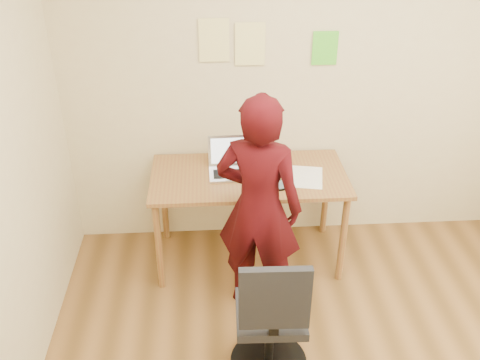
{
  "coord_description": "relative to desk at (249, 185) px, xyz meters",
  "views": [
    {
      "loc": [
        -0.68,
        -1.92,
        2.64
      ],
      "look_at": [
        -0.5,
        0.95,
        0.95
      ],
      "focal_mm": 40.0,
      "sensor_mm": 36.0,
      "label": 1
    }
  ],
  "objects": [
    {
      "name": "paper_sheet",
      "position": [
        0.41,
        -0.06,
        0.09
      ],
      "size": [
        0.28,
        0.35,
        0.0
      ],
      "primitive_type": "cube",
      "rotation": [
        0.0,
        0.0,
        -0.2
      ],
      "color": "white",
      "rests_on": "desk"
    },
    {
      "name": "wall_note_right",
      "position": [
        0.56,
        0.36,
        0.89
      ],
      "size": [
        0.18,
        0.0,
        0.24
      ],
      "primitive_type": "cube",
      "color": "#57D830",
      "rests_on": "room"
    },
    {
      "name": "office_chair",
      "position": [
        0.04,
        -1.11,
        -0.27
      ],
      "size": [
        0.47,
        0.47,
        0.9
      ],
      "rotation": [
        0.0,
        0.0,
        -0.03
      ],
      "color": "black",
      "rests_on": "ground"
    },
    {
      "name": "person",
      "position": [
        0.03,
        -0.48,
        0.12
      ],
      "size": [
        0.66,
        0.54,
        1.54
      ],
      "primitive_type": "imported",
      "rotation": [
        0.0,
        0.0,
        2.79
      ],
      "color": "#37070B",
      "rests_on": "ground"
    },
    {
      "name": "room",
      "position": [
        0.41,
        -1.38,
        0.7
      ],
      "size": [
        3.58,
        3.58,
        2.78
      ],
      "color": "brown",
      "rests_on": "ground"
    },
    {
      "name": "wall_note_left",
      "position": [
        -0.22,
        0.36,
        0.96
      ],
      "size": [
        0.21,
        0.0,
        0.3
      ],
      "primitive_type": "cube",
      "color": "#F5EA92",
      "rests_on": "room"
    },
    {
      "name": "phone",
      "position": [
        0.21,
        -0.17,
        0.09
      ],
      "size": [
        0.09,
        0.14,
        0.01
      ],
      "rotation": [
        0.0,
        0.0,
        0.23
      ],
      "color": "black",
      "rests_on": "desk"
    },
    {
      "name": "wall_note_mid",
      "position": [
        0.03,
        0.36,
        0.92
      ],
      "size": [
        0.21,
        0.0,
        0.3
      ],
      "primitive_type": "cube",
      "color": "#F5EA92",
      "rests_on": "room"
    },
    {
      "name": "desk",
      "position": [
        0.0,
        0.0,
        0.0
      ],
      "size": [
        1.4,
        0.7,
        0.74
      ],
      "color": "olive",
      "rests_on": "ground"
    },
    {
      "name": "laptop",
      "position": [
        -0.12,
        0.06,
        0.14
      ],
      "size": [
        0.33,
        0.29,
        0.23
      ],
      "rotation": [
        0.0,
        0.0,
        0.02
      ],
      "color": "#BBBCC3",
      "rests_on": "desk"
    }
  ]
}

